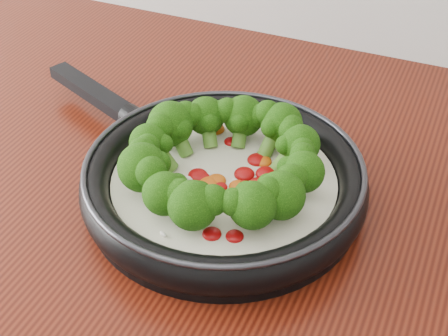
% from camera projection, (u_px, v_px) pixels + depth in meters
% --- Properties ---
extents(skillet, '(0.55, 0.44, 0.10)m').
position_uv_depth(skillet, '(222.00, 175.00, 0.75)').
color(skillet, black).
rests_on(skillet, counter).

